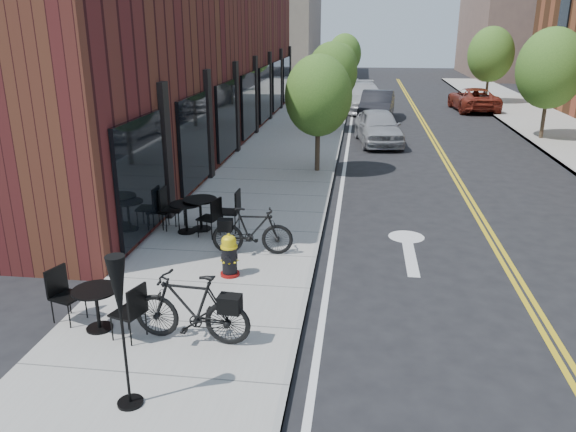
{
  "coord_description": "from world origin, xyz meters",
  "views": [
    {
      "loc": [
        0.82,
        -9.45,
        4.78
      ],
      "look_at": [
        -0.62,
        1.54,
        1.0
      ],
      "focal_mm": 35.0,
      "sensor_mm": 36.0,
      "label": 1
    }
  ],
  "objects_px": {
    "bistro_set_b": "(186,213)",
    "parked_car_far": "(473,99)",
    "bicycle_left": "(191,308)",
    "bicycle_right": "(252,231)",
    "bistro_set_a": "(97,303)",
    "parked_car_c": "(363,97)",
    "patio_umbrella": "(119,301)",
    "parked_car_b": "(377,106)",
    "fire_hydrant": "(229,256)",
    "bistro_set_c": "(200,209)",
    "parked_car_a": "(378,127)"
  },
  "relations": [
    {
      "from": "bistro_set_b",
      "to": "parked_car_far",
      "type": "xyz_separation_m",
      "value": [
        10.44,
        22.3,
        0.08
      ]
    },
    {
      "from": "bicycle_left",
      "to": "bistro_set_c",
      "type": "bearing_deg",
      "value": -161.15
    },
    {
      "from": "patio_umbrella",
      "to": "parked_car_far",
      "type": "xyz_separation_m",
      "value": [
        9.26,
        28.58,
        -0.94
      ]
    },
    {
      "from": "bicycle_left",
      "to": "parked_car_a",
      "type": "relative_size",
      "value": 0.45
    },
    {
      "from": "bistro_set_b",
      "to": "patio_umbrella",
      "type": "height_order",
      "value": "patio_umbrella"
    },
    {
      "from": "fire_hydrant",
      "to": "bistro_set_a",
      "type": "distance_m",
      "value": 2.8
    },
    {
      "from": "fire_hydrant",
      "to": "parked_car_b",
      "type": "distance_m",
      "value": 20.66
    },
    {
      "from": "patio_umbrella",
      "to": "parked_car_b",
      "type": "height_order",
      "value": "patio_umbrella"
    },
    {
      "from": "patio_umbrella",
      "to": "parked_car_a",
      "type": "distance_m",
      "value": 18.44
    },
    {
      "from": "bistro_set_c",
      "to": "bistro_set_a",
      "type": "bearing_deg",
      "value": -93.49
    },
    {
      "from": "patio_umbrella",
      "to": "parked_car_c",
      "type": "distance_m",
      "value": 27.86
    },
    {
      "from": "parked_car_c",
      "to": "parked_car_far",
      "type": "relative_size",
      "value": 1.16
    },
    {
      "from": "bistro_set_c",
      "to": "parked_car_c",
      "type": "xyz_separation_m",
      "value": [
        3.75,
        21.2,
        0.18
      ]
    },
    {
      "from": "bistro_set_c",
      "to": "bistro_set_b",
      "type": "bearing_deg",
      "value": -141.37
    },
    {
      "from": "parked_car_far",
      "to": "parked_car_b",
      "type": "bearing_deg",
      "value": 32.24
    },
    {
      "from": "bistro_set_b",
      "to": "patio_umbrella",
      "type": "xyz_separation_m",
      "value": [
        1.18,
        -6.28,
        1.02
      ]
    },
    {
      "from": "bicycle_left",
      "to": "parked_car_b",
      "type": "xyz_separation_m",
      "value": [
        3.24,
        22.84,
        0.07
      ]
    },
    {
      "from": "parked_car_c",
      "to": "parked_car_far",
      "type": "height_order",
      "value": "parked_car_c"
    },
    {
      "from": "bicycle_left",
      "to": "patio_umbrella",
      "type": "relative_size",
      "value": 0.91
    },
    {
      "from": "parked_car_c",
      "to": "fire_hydrant",
      "type": "bearing_deg",
      "value": -103.92
    },
    {
      "from": "bicycle_left",
      "to": "bicycle_right",
      "type": "relative_size",
      "value": 1.09
    },
    {
      "from": "bicycle_right",
      "to": "parked_car_c",
      "type": "relative_size",
      "value": 0.31
    },
    {
      "from": "fire_hydrant",
      "to": "parked_car_c",
      "type": "distance_m",
      "value": 23.79
    },
    {
      "from": "patio_umbrella",
      "to": "parked_car_c",
      "type": "height_order",
      "value": "patio_umbrella"
    },
    {
      "from": "bicycle_left",
      "to": "bicycle_right",
      "type": "xyz_separation_m",
      "value": [
        0.26,
        3.56,
        -0.05
      ]
    },
    {
      "from": "bistro_set_c",
      "to": "parked_car_b",
      "type": "xyz_separation_m",
      "value": [
        4.49,
        17.94,
        0.13
      ]
    },
    {
      "from": "bicycle_right",
      "to": "patio_umbrella",
      "type": "height_order",
      "value": "patio_umbrella"
    },
    {
      "from": "parked_car_b",
      "to": "parked_car_far",
      "type": "bearing_deg",
      "value": 41.86
    },
    {
      "from": "bistro_set_c",
      "to": "parked_car_a",
      "type": "xyz_separation_m",
      "value": [
        4.43,
        11.57,
        0.1
      ]
    },
    {
      "from": "parked_car_far",
      "to": "bicycle_left",
      "type": "bearing_deg",
      "value": 67.83
    },
    {
      "from": "bicycle_left",
      "to": "bistro_set_a",
      "type": "distance_m",
      "value": 1.61
    },
    {
      "from": "parked_car_b",
      "to": "parked_car_a",
      "type": "bearing_deg",
      "value": -84.82
    },
    {
      "from": "bistro_set_a",
      "to": "parked_car_c",
      "type": "bearing_deg",
      "value": 99.05
    },
    {
      "from": "parked_car_c",
      "to": "parked_car_b",
      "type": "bearing_deg",
      "value": -85.07
    },
    {
      "from": "bistro_set_b",
      "to": "parked_car_c",
      "type": "height_order",
      "value": "parked_car_c"
    },
    {
      "from": "parked_car_far",
      "to": "patio_umbrella",
      "type": "bearing_deg",
      "value": 68.14
    },
    {
      "from": "bistro_set_b",
      "to": "parked_car_c",
      "type": "distance_m",
      "value": 21.8
    },
    {
      "from": "bicycle_left",
      "to": "bistro_set_c",
      "type": "distance_m",
      "value": 5.05
    },
    {
      "from": "bicycle_left",
      "to": "parked_car_b",
      "type": "distance_m",
      "value": 23.07
    },
    {
      "from": "bistro_set_b",
      "to": "fire_hydrant",
      "type": "bearing_deg",
      "value": -37.41
    },
    {
      "from": "patio_umbrella",
      "to": "parked_car_b",
      "type": "distance_m",
      "value": 24.73
    },
    {
      "from": "bicycle_right",
      "to": "bistro_set_b",
      "type": "distance_m",
      "value": 2.12
    },
    {
      "from": "bicycle_right",
      "to": "parked_car_far",
      "type": "xyz_separation_m",
      "value": [
        8.64,
        23.41,
        0.03
      ]
    },
    {
      "from": "parked_car_a",
      "to": "bicycle_left",
      "type": "bearing_deg",
      "value": -108.68
    },
    {
      "from": "bicycle_right",
      "to": "bistro_set_a",
      "type": "height_order",
      "value": "bicycle_right"
    },
    {
      "from": "bistro_set_b",
      "to": "parked_car_a",
      "type": "height_order",
      "value": "parked_car_a"
    },
    {
      "from": "fire_hydrant",
      "to": "bicycle_left",
      "type": "bearing_deg",
      "value": -100.33
    },
    {
      "from": "fire_hydrant",
      "to": "bistro_set_b",
      "type": "height_order",
      "value": "bistro_set_b"
    },
    {
      "from": "parked_car_a",
      "to": "parked_car_far",
      "type": "relative_size",
      "value": 0.88
    },
    {
      "from": "bicycle_right",
      "to": "parked_car_far",
      "type": "bearing_deg",
      "value": -25.28
    }
  ]
}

